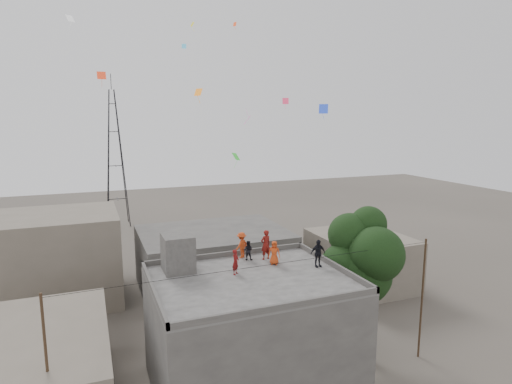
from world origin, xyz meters
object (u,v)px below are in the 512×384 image
tree (363,258)px  person_red_adult (266,245)px  stair_head_box (178,253)px  transmission_tower (115,158)px  person_dark_adult (318,253)px

tree → person_red_adult: bearing=159.7°
stair_head_box → transmission_tower: bearing=91.2°
transmission_tower → person_red_adult: bearing=-81.0°
person_red_adult → person_dark_adult: (2.19, -2.26, -0.10)m
tree → transmission_tower: (-11.37, 39.40, 2.97)m
transmission_tower → tree: bearing=-73.9°
stair_head_box → person_red_adult: bearing=-0.0°
tree → person_dark_adult: (-3.23, -0.26, 0.77)m
stair_head_box → transmission_tower: size_ratio=0.10×
tree → person_dark_adult: tree is taller
person_dark_adult → transmission_tower: bearing=101.8°
stair_head_box → tree: bearing=-10.7°
stair_head_box → person_dark_adult: (7.34, -2.27, -0.22)m
person_red_adult → person_dark_adult: bearing=122.8°
tree → transmission_tower: 41.12m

